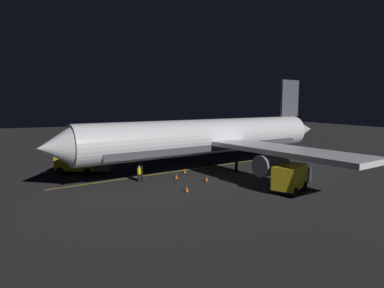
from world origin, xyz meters
TOP-DOWN VIEW (x-y plane):
  - ground_plane at (0.00, 0.00)m, footprint 180.00×180.00m
  - apron_guide_stripe at (1.44, 4.00)m, footprint 5.84×28.76m
  - airliner at (0.11, -0.61)m, footprint 39.02×39.78m
  - baggage_truck at (5.07, 14.03)m, footprint 4.91×6.72m
  - catering_truck at (-11.55, -3.14)m, footprint 4.64×5.99m
  - ground_crew_worker at (-1.85, 9.08)m, footprint 0.40×0.40m
  - traffic_cone_near_left at (-4.64, 2.42)m, footprint 0.50×0.50m
  - traffic_cone_near_right at (-2.25, 4.97)m, footprint 0.50×0.50m
  - traffic_cone_under_wing at (0.14, 2.89)m, footprint 0.50×0.50m
  - traffic_cone_far at (-7.72, 6.11)m, footprint 0.50×0.50m

SIDE VIEW (x-z plane):
  - ground_plane at x=0.00m, z-range -0.20..0.00m
  - apron_guide_stripe at x=1.44m, z-range 0.00..0.01m
  - traffic_cone_near_left at x=-4.64m, z-range -0.03..0.52m
  - traffic_cone_near_right at x=-2.25m, z-range -0.03..0.52m
  - traffic_cone_under_wing at x=0.14m, z-range -0.03..0.52m
  - traffic_cone_far at x=-7.72m, z-range -0.03..0.52m
  - ground_crew_worker at x=-1.85m, z-range 0.02..1.76m
  - baggage_truck at x=5.07m, z-range 0.08..2.25m
  - catering_truck at x=-11.55m, z-range 0.01..2.60m
  - airliner at x=0.11m, z-range -1.71..9.97m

